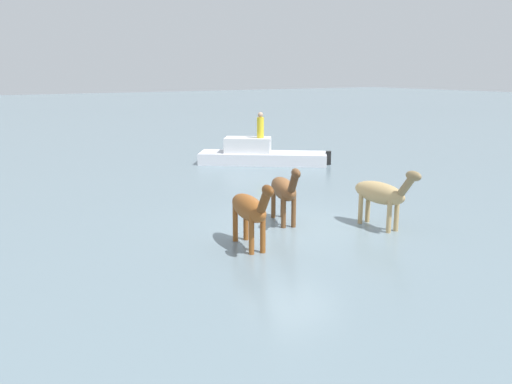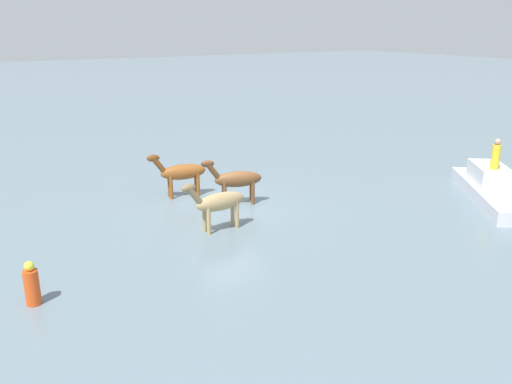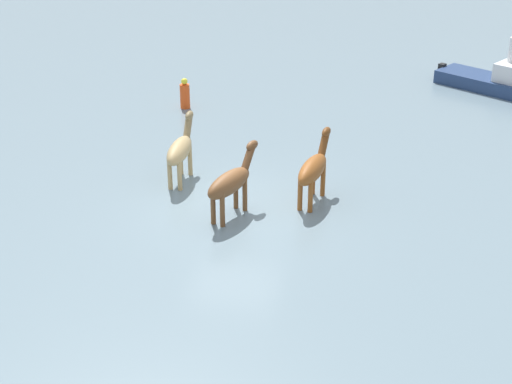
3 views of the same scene
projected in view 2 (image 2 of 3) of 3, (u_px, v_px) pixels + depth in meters
ground_plane at (226, 206)px, 19.80m from camera, size 185.33×185.33×0.00m
horse_rear_stallion at (236, 179)px, 19.75m from camera, size 1.07×2.29×1.79m
horse_lead at (181, 172)px, 20.65m from camera, size 0.81×2.34×1.81m
horse_dun_straggler at (218, 202)px, 17.21m from camera, size 0.59×2.30×1.79m
boat_tender_starboard at (492, 191)px, 20.53m from camera, size 5.73×4.91×1.38m
person_spotter_bow at (496, 155)px, 20.08m from camera, size 0.32×0.32×1.19m
buoy_channel_marker at (32, 285)px, 12.72m from camera, size 0.36×0.36×1.14m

